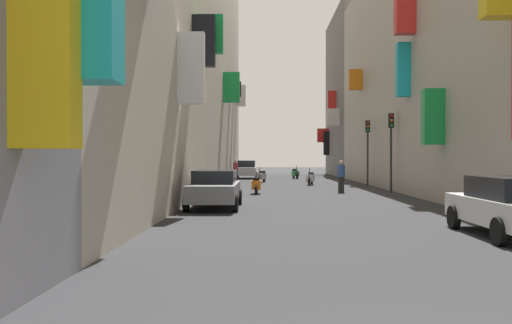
{
  "coord_description": "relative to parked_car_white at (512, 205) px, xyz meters",
  "views": [
    {
      "loc": [
        -1.97,
        -2.56,
        1.86
      ],
      "look_at": [
        -2.51,
        30.82,
        1.57
      ],
      "focal_mm": 38.23,
      "sensor_mm": 36.0,
      "label": 1
    }
  ],
  "objects": [
    {
      "name": "traffic_light_near_corner",
      "position": [
        0.78,
        21.94,
        2.12
      ],
      "size": [
        0.26,
        0.34,
        4.2
      ],
      "color": "#2D2D2D",
      "rests_on": "ground"
    },
    {
      "name": "scooter_orange",
      "position": [
        -6.2,
        14.87,
        -0.28
      ],
      "size": [
        0.46,
        1.89,
        1.13
      ],
      "color": "orange",
      "rests_on": "ground"
    },
    {
      "name": "building_right_mid_a",
      "position": [
        4.2,
        18.19,
        6.53
      ],
      "size": [
        7.02,
        33.96,
        14.55
      ],
      "color": "#B2A899",
      "rests_on": "ground"
    },
    {
      "name": "parked_car_silver",
      "position": [
        -7.37,
        35.05,
        0.07
      ],
      "size": [
        1.86,
        4.27,
        1.57
      ],
      "color": "#B7B7BC",
      "rests_on": "ground"
    },
    {
      "name": "building_left_mid_b",
      "position": [
        -11.79,
        32.67,
        9.49
      ],
      "size": [
        7.19,
        34.23,
        20.47
      ],
      "color": "#B2A899",
      "rests_on": "ground"
    },
    {
      "name": "pedestrian_crossing",
      "position": [
        -8.01,
        28.77,
        0.09
      ],
      "size": [
        0.42,
        0.42,
        1.68
      ],
      "color": "black",
      "rests_on": "ground"
    },
    {
      "name": "traffic_light_far_corner",
      "position": [
        0.84,
        15.8,
        2.09
      ],
      "size": [
        0.26,
        0.34,
        4.15
      ],
      "color": "#2D2D2D",
      "rests_on": "ground"
    },
    {
      "name": "pedestrian_near_left",
      "position": [
        -1.73,
        16.05,
        0.1
      ],
      "size": [
        0.44,
        0.44,
        1.69
      ],
      "color": "#282828",
      "rests_on": "ground"
    },
    {
      "name": "building_right_mid_b",
      "position": [
        4.2,
        42.49,
        7.42
      ],
      "size": [
        7.22,
        14.59,
        16.33
      ],
      "color": "slate",
      "rests_on": "ground"
    },
    {
      "name": "scooter_silver",
      "position": [
        -6.02,
        27.29,
        -0.28
      ],
      "size": [
        0.74,
        1.84,
        1.13
      ],
      "color": "#ADADB2",
      "rests_on": "ground"
    },
    {
      "name": "parked_car_grey",
      "position": [
        -7.6,
        7.19,
        -0.01
      ],
      "size": [
        1.86,
        4.4,
        1.38
      ],
      "color": "slate",
      "rests_on": "ground"
    },
    {
      "name": "building_left_mid_a",
      "position": [
        -11.79,
        5.86,
        5.82
      ],
      "size": [
        7.23,
        19.38,
        13.13
      ],
      "color": "#BCB29E",
      "rests_on": "ground"
    },
    {
      "name": "ground_plane",
      "position": [
        -3.79,
        19.78,
        -0.74
      ],
      "size": [
        140.0,
        140.0,
        0.0
      ],
      "primitive_type": "plane",
      "color": "#2D2D30"
    },
    {
      "name": "scooter_green",
      "position": [
        -3.13,
        34.39,
        -0.28
      ],
      "size": [
        0.62,
        1.76,
        1.13
      ],
      "color": "#287F3D",
      "rests_on": "ground"
    },
    {
      "name": "parked_car_white",
      "position": [
        0.0,
        0.0,
        0.0
      ],
      "size": [
        1.88,
        4.17,
        1.41
      ],
      "color": "white",
      "rests_on": "ground"
    },
    {
      "name": "scooter_white",
      "position": [
        -2.7,
        23.73,
        -0.28
      ],
      "size": [
        0.67,
        1.81,
        1.13
      ],
      "color": "silver",
      "rests_on": "ground"
    }
  ]
}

